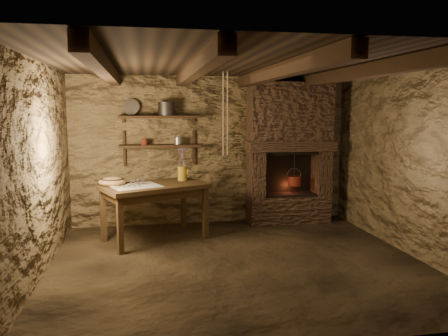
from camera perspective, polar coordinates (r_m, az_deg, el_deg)
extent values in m
plane|color=black|center=(5.49, 1.70, -12.16)|extent=(4.50, 4.50, 0.00)
cube|color=#4A3A22|center=(7.17, -1.62, 2.31)|extent=(4.50, 0.04, 2.40)
cube|color=#4A3A22|center=(3.31, 9.06, -3.89)|extent=(4.50, 0.04, 2.40)
cube|color=#4A3A22|center=(5.23, -23.13, -0.23)|extent=(0.04, 4.00, 2.40)
cube|color=#4A3A22|center=(6.09, 22.91, 0.80)|extent=(0.04, 4.00, 2.40)
cube|color=black|center=(5.20, 1.80, 13.59)|extent=(4.50, 4.00, 0.04)
cube|color=black|center=(5.09, -15.34, 12.44)|extent=(0.14, 3.95, 0.16)
cube|color=black|center=(5.11, -3.83, 12.67)|extent=(0.14, 3.95, 0.16)
cube|color=black|center=(5.32, 7.20, 12.42)|extent=(0.14, 3.95, 0.16)
cube|color=black|center=(5.70, 17.04, 11.83)|extent=(0.14, 3.95, 0.16)
cube|color=black|center=(6.92, -8.39, 2.88)|extent=(1.25, 0.30, 0.04)
cube|color=black|center=(6.90, -8.46, 6.61)|extent=(1.25, 0.30, 0.04)
cube|color=#3D2A1E|center=(7.39, 8.36, -5.26)|extent=(1.35, 0.45, 0.45)
cube|color=#3D2A1E|center=(7.12, 4.16, -0.77)|extent=(0.23, 0.45, 0.75)
cube|color=#3D2A1E|center=(7.48, 12.53, -0.53)|extent=(0.23, 0.45, 0.75)
cube|color=#3D2A1E|center=(7.21, 8.59, 2.90)|extent=(1.43, 0.51, 0.16)
cube|color=#3D2A1E|center=(7.21, 8.60, 7.28)|extent=(1.35, 0.45, 0.94)
cube|color=black|center=(7.47, 7.97, -0.44)|extent=(0.90, 0.06, 0.75)
cube|color=black|center=(6.27, -9.09, -2.39)|extent=(1.63, 1.30, 0.06)
cube|color=black|center=(6.28, -9.07, -3.21)|extent=(1.47, 1.14, 0.10)
cube|color=silver|center=(6.13, -11.45, -2.34)|extent=(0.77, 0.70, 0.01)
cylinder|color=#B08C22|center=(6.53, -5.46, -0.70)|extent=(0.15, 0.15, 0.21)
torus|color=#B08C22|center=(6.54, -4.83, -0.50)|extent=(0.02, 0.12, 0.12)
ellipsoid|color=olive|center=(6.32, -14.38, -1.75)|extent=(0.47, 0.47, 0.13)
cylinder|color=#2C2A27|center=(6.91, -7.52, 7.59)|extent=(0.28, 0.28, 0.19)
cylinder|color=#AAA9A4|center=(7.00, -11.99, 7.78)|extent=(0.28, 0.19, 0.26)
cylinder|color=#521C10|center=(6.91, -10.36, 3.40)|extent=(0.12, 0.12, 0.10)
cylinder|color=maroon|center=(7.29, 9.12, -1.68)|extent=(0.28, 0.28, 0.16)
torus|color=#2C2A27|center=(7.27, 9.14, -0.94)|extent=(0.25, 0.02, 0.25)
cylinder|color=#2C2A27|center=(7.25, 9.16, 0.21)|extent=(0.01, 0.01, 0.44)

